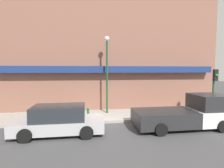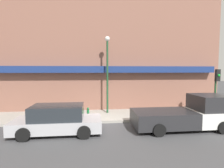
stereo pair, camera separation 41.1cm
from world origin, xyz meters
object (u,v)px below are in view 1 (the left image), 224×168
(parked_car, at_px, (59,120))
(traffic_light, at_px, (214,84))
(pickup_truck, at_px, (189,113))
(fire_hydrant, at_px, (88,113))
(street_lamp, at_px, (107,66))

(parked_car, relative_size, traffic_light, 1.40)
(pickup_truck, distance_m, parked_car, 7.23)
(fire_hydrant, xyz_separation_m, traffic_light, (8.69, -0.60, 1.89))
(pickup_truck, distance_m, fire_hydrant, 6.21)
(traffic_light, bearing_deg, parked_car, -170.20)
(pickup_truck, bearing_deg, traffic_light, 32.72)
(fire_hydrant, relative_size, street_lamp, 0.12)
(traffic_light, bearing_deg, street_lamp, 166.40)
(pickup_truck, relative_size, traffic_light, 1.74)
(street_lamp, bearing_deg, parked_car, -129.46)
(parked_car, height_order, traffic_light, traffic_light)
(pickup_truck, bearing_deg, street_lamp, 142.84)
(fire_hydrant, relative_size, traffic_light, 0.21)
(pickup_truck, xyz_separation_m, traffic_light, (2.95, 1.76, 1.57))
(pickup_truck, height_order, fire_hydrant, pickup_truck)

